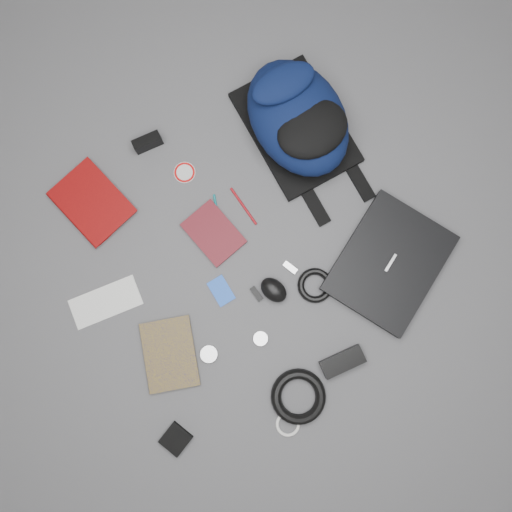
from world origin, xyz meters
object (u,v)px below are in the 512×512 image
laptop (389,263)px  power_brick (342,362)px  mouse (274,290)px  pouch (176,439)px  textbook_red (71,222)px  dvd_case (214,233)px  compact_camera (148,142)px  backpack (298,118)px  comic_book (144,359)px

laptop → power_brick: bearing=-174.4°
power_brick → mouse: bearing=109.5°
laptop → power_brick: size_ratio=2.75×
pouch → mouse: bearing=25.2°
laptop → pouch: bearing=161.2°
textbook_red → mouse: (0.46, -0.55, 0.01)m
power_brick → laptop: bearing=39.1°
dvd_case → compact_camera: size_ratio=1.97×
backpack → power_brick: 0.80m
laptop → dvd_case: laptop is taller
compact_camera → pouch: bearing=-107.8°
laptop → comic_book: 0.86m
backpack → laptop: backpack is taller
compact_camera → pouch: size_ratio=1.22×
laptop → power_brick: 0.36m
backpack → power_brick: size_ratio=3.28×
mouse → pouch: mouse is taller
backpack → compact_camera: bearing=157.7°
backpack → textbook_red: bearing=174.6°
backpack → pouch: backpack is taller
comic_book → compact_camera: bearing=79.8°
laptop → compact_camera: (-0.47, 0.77, 0.01)m
textbook_red → compact_camera: 0.37m
dvd_case → compact_camera: compact_camera is taller
dvd_case → mouse: (0.07, -0.27, 0.02)m
mouse → compact_camera: bearing=81.9°
mouse → power_brick: 0.32m
dvd_case → power_brick: size_ratio=1.34×
mouse → power_brick: size_ratio=0.67×
comic_book → compact_camera: 0.72m
pouch → power_brick: bearing=-6.9°
mouse → textbook_red: bearing=112.9°
power_brick → pouch: 0.59m
comic_book → pouch: bearing=-77.5°
textbook_red → dvd_case: textbook_red is taller
backpack → power_brick: backpack is taller
compact_camera → mouse: size_ratio=1.01×
dvd_case → laptop: bearing=-50.8°
laptop → pouch: laptop is taller
textbook_red → mouse: 0.71m
textbook_red → mouse: size_ratio=2.65×
comic_book → dvd_case: 0.47m
backpack → pouch: size_ratio=5.84×
mouse → dvd_case: bearing=87.9°
textbook_red → mouse: mouse is taller
power_brick → pouch: power_brick is taller
compact_camera → mouse: compact_camera is taller
backpack → comic_book: 0.93m
dvd_case → pouch: bearing=-140.6°
comic_book → mouse: mouse is taller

